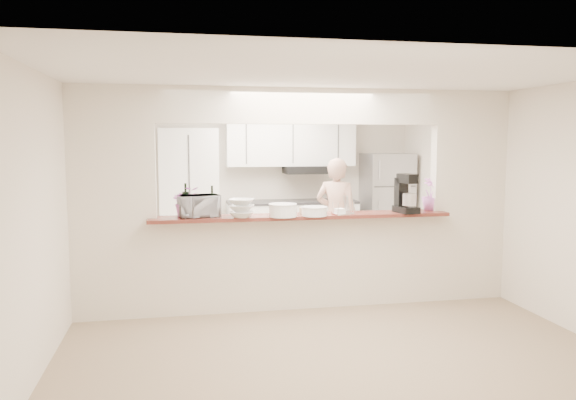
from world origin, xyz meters
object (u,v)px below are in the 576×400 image
object	(u,v)px
stand_mixer	(406,195)
person	(336,217)
toaster_oven	(199,206)
refrigerator	(387,204)

from	to	relation	value
stand_mixer	person	world-z (taller)	person
toaster_oven	stand_mixer	xyz separation A→B (m)	(2.35, -0.11, 0.08)
person	refrigerator	bearing A→B (deg)	-100.42
refrigerator	toaster_oven	world-z (taller)	refrigerator
refrigerator	person	world-z (taller)	refrigerator
person	toaster_oven	bearing A→B (deg)	69.91
refrigerator	toaster_oven	xyz separation A→B (m)	(-3.20, -2.67, 0.36)
toaster_oven	person	distance (m)	2.46
stand_mixer	person	bearing A→B (deg)	103.83
toaster_oven	stand_mixer	size ratio (longest dim) A/B	0.96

